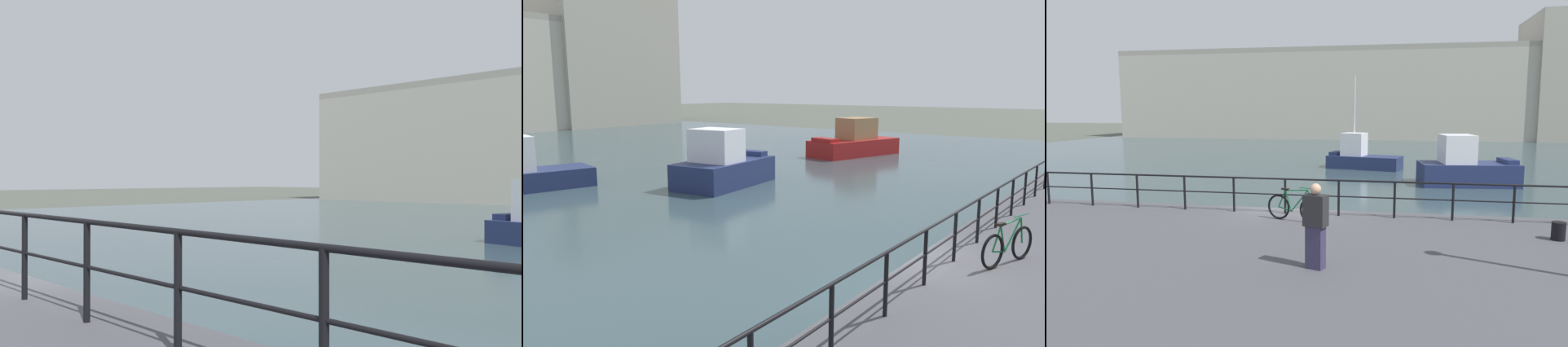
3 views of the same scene
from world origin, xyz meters
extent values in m
plane|color=#4C5147|center=(0.00, 0.00, 0.00)|extent=(240.00, 240.00, 0.00)
cube|color=#A49F91|center=(28.90, 56.18, 8.28)|extent=(16.32, 13.00, 16.56)
cube|color=navy|center=(7.25, 12.68, 0.62)|extent=(5.42, 3.25, 1.22)
cube|color=silver|center=(6.64, 12.60, 2.01)|extent=(1.94, 2.37, 1.54)
cube|color=navy|center=(9.38, 12.97, 1.35)|extent=(0.85, 1.89, 0.24)
cube|color=navy|center=(1.19, 19.08, 0.46)|extent=(5.42, 3.28, 0.90)
cube|color=maroon|center=(20.86, 13.28, 0.57)|extent=(7.07, 4.26, 1.13)
cube|color=#997047|center=(21.10, 13.22, 1.88)|extent=(2.75, 2.42, 1.49)
cube|color=maroon|center=(18.18, 13.97, 1.26)|extent=(1.24, 2.03, 0.24)
cylinder|color=black|center=(-4.67, -0.75, 1.56)|extent=(0.07, 0.07, 1.05)
cylinder|color=black|center=(-3.06, -0.75, 1.56)|extent=(0.07, 0.07, 1.05)
cylinder|color=black|center=(-1.45, -0.75, 1.56)|extent=(0.07, 0.07, 1.05)
cylinder|color=black|center=(0.16, -0.75, 1.56)|extent=(0.07, 0.07, 1.05)
cylinder|color=black|center=(1.77, -0.75, 1.56)|extent=(0.07, 0.07, 1.05)
cylinder|color=black|center=(3.38, -0.75, 1.56)|extent=(0.07, 0.07, 1.05)
cylinder|color=black|center=(4.99, -0.75, 1.56)|extent=(0.07, 0.07, 1.05)
cylinder|color=black|center=(6.60, -0.75, 1.56)|extent=(0.07, 0.07, 1.05)
cylinder|color=black|center=(8.22, -0.75, 1.56)|extent=(0.07, 0.07, 1.05)
cylinder|color=black|center=(1.77, -0.75, 2.09)|extent=(22.56, 0.06, 0.06)
cylinder|color=black|center=(1.77, -0.75, 1.61)|extent=(22.56, 0.04, 0.04)
torus|color=black|center=(1.15, -1.84, 1.40)|extent=(0.70, 0.28, 0.72)
torus|color=black|center=(0.15, -1.51, 1.40)|extent=(0.70, 0.28, 0.72)
cylinder|color=#146638|center=(0.80, -1.72, 1.64)|extent=(0.53, 0.21, 0.66)
cylinder|color=#146638|center=(0.46, -1.61, 1.60)|extent=(0.23, 0.11, 0.58)
cylinder|color=#146638|center=(0.71, -1.69, 1.92)|extent=(0.70, 0.26, 0.11)
cylinder|color=#146638|center=(0.35, -1.58, 1.36)|extent=(0.42, 0.17, 0.12)
cylinder|color=#146638|center=(0.26, -1.54, 1.64)|extent=(0.26, 0.11, 0.51)
cylinder|color=#146638|center=(1.10, -1.82, 1.68)|extent=(0.14, 0.08, 0.57)
cube|color=black|center=(0.36, -1.58, 1.93)|extent=(0.24, 0.15, 0.05)
cylinder|color=#146638|center=(1.05, -1.80, 2.01)|extent=(0.50, 0.18, 0.02)
camera|label=1|loc=(9.10, -3.72, 2.54)|focal=40.75mm
camera|label=2|loc=(-9.95, -3.98, 4.58)|focal=34.45mm
camera|label=3|loc=(3.41, -14.32, 4.13)|focal=32.62mm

